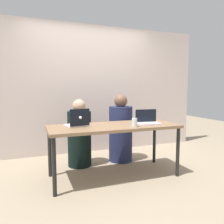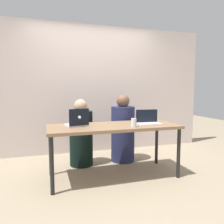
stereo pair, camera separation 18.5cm
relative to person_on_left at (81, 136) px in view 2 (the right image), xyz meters
The scene contains 8 objects.
ground_plane 0.87m from the person_on_left, 59.48° to the right, with size 12.00×12.00×0.00m, color gray.
back_wall 1.16m from the person_on_left, 65.15° to the left, with size 4.76×0.10×2.51m, color beige.
desk 0.75m from the person_on_left, 59.48° to the right, with size 1.83×0.74×0.75m.
person_on_left is the anchor object (origin of this frame).
person_on_right 0.73m from the person_on_left, ahead, with size 0.48×0.48×1.17m.
laptop_front_right 1.15m from the person_on_left, 37.33° to the right, with size 0.35×0.25×0.21m.
laptop_back_left 0.64m from the person_on_left, 104.25° to the right, with size 0.33×0.31×0.25m.
water_glass_right 1.07m from the person_on_left, 55.56° to the right, with size 0.07×0.07×0.12m.
Camera 2 is at (-0.92, -2.92, 1.26)m, focal length 35.00 mm.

